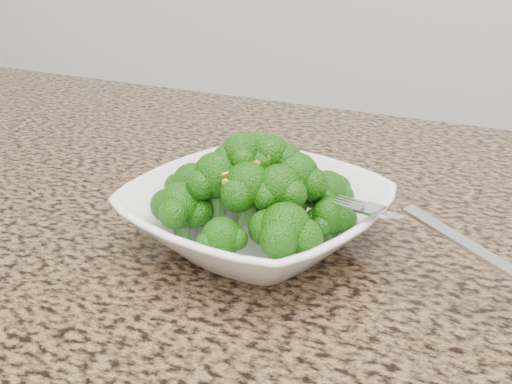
% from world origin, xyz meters
% --- Properties ---
extents(granite_counter, '(1.64, 1.04, 0.03)m').
position_xyz_m(granite_counter, '(0.00, 0.30, 0.89)').
color(granite_counter, brown).
rests_on(granite_counter, cabinet).
extents(bowl, '(0.26, 0.26, 0.05)m').
position_xyz_m(bowl, '(-0.08, 0.40, 0.93)').
color(bowl, white).
rests_on(bowl, granite_counter).
extents(broccoli_pile, '(0.19, 0.19, 0.07)m').
position_xyz_m(broccoli_pile, '(-0.08, 0.40, 0.99)').
color(broccoli_pile, '#1A5D0A').
rests_on(broccoli_pile, bowl).
extents(garlic_topping, '(0.11, 0.11, 0.01)m').
position_xyz_m(garlic_topping, '(-0.08, 0.40, 1.03)').
color(garlic_topping, gold).
rests_on(garlic_topping, broccoli_pile).
extents(fork, '(0.17, 0.09, 0.01)m').
position_xyz_m(fork, '(0.04, 0.38, 0.96)').
color(fork, silver).
rests_on(fork, bowl).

